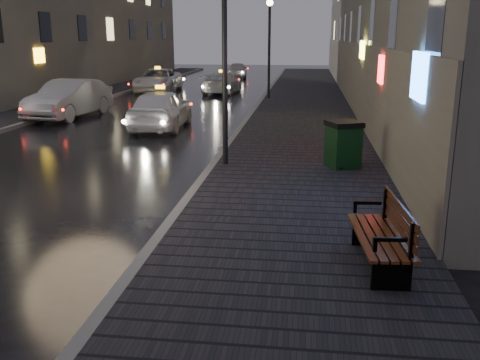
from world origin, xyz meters
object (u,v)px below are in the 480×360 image
object	(u,v)px
lamp_far	(269,37)
car_left_mid	(69,99)
taxi_near	(161,109)
trash_bin	(343,144)
bench	(385,234)
lamp_near	(225,38)
taxi_far	(158,80)
car_far	(237,70)
taxi_mid	(222,83)

from	to	relation	value
lamp_far	car_left_mid	world-z (taller)	lamp_far
lamp_far	taxi_near	world-z (taller)	lamp_far
trash_bin	taxi_near	size ratio (longest dim) A/B	0.27
bench	trash_bin	size ratio (longest dim) A/B	1.64
taxi_near	lamp_near	bearing A→B (deg)	117.27
taxi_near	car_left_mid	distance (m)	5.40
taxi_far	car_far	world-z (taller)	taxi_far
taxi_mid	bench	bearing A→B (deg)	108.59
taxi_far	car_far	bearing A→B (deg)	70.11
lamp_near	car_left_mid	xyz separation A→B (m)	(-8.33, 8.61, -2.66)
lamp_far	trash_bin	bearing A→B (deg)	-78.82
lamp_near	taxi_mid	world-z (taller)	lamp_near
bench	car_far	bearing A→B (deg)	95.95
taxi_near	car_left_mid	world-z (taller)	car_left_mid
lamp_near	taxi_near	distance (m)	7.62
taxi_mid	taxi_far	distance (m)	4.34
car_left_mid	taxi_mid	size ratio (longest dim) A/B	1.10
car_far	trash_bin	bearing A→B (deg)	95.72
lamp_near	taxi_far	size ratio (longest dim) A/B	0.99
lamp_far	taxi_mid	world-z (taller)	lamp_far
trash_bin	taxi_far	xyz separation A→B (m)	(-10.67, 20.17, -0.03)
car_left_mid	taxi_near	bearing A→B (deg)	-20.08
lamp_far	taxi_far	bearing A→B (deg)	150.69
taxi_near	car_far	xyz separation A→B (m)	(-0.41, 26.13, -0.10)
car_far	taxi_mid	bearing A→B (deg)	86.43
lamp_near	lamp_far	world-z (taller)	same
lamp_near	taxi_mid	bearing A→B (deg)	99.33
lamp_near	lamp_far	distance (m)	16.00
lamp_far	car_left_mid	size ratio (longest dim) A/B	1.05
lamp_near	taxi_mid	xyz separation A→B (m)	(-3.22, 19.62, -2.82)
taxi_near	car_far	size ratio (longest dim) A/B	1.15
lamp_near	car_far	distance (m)	32.69
trash_bin	car_far	world-z (taller)	trash_bin
taxi_near	car_far	bearing A→B (deg)	-91.20
car_left_mid	car_far	distance (m)	24.14
trash_bin	taxi_far	size ratio (longest dim) A/B	0.23
taxi_mid	car_far	size ratio (longest dim) A/B	1.15
bench	taxi_mid	bearing A→B (deg)	99.58
bench	taxi_far	size ratio (longest dim) A/B	0.38
lamp_near	trash_bin	world-z (taller)	lamp_near
lamp_far	bench	world-z (taller)	lamp_far
taxi_near	car_left_mid	xyz separation A→B (m)	(-4.84, 2.40, 0.05)
lamp_near	lamp_far	bearing A→B (deg)	90.00
trash_bin	taxi_near	world-z (taller)	taxi_near
lamp_near	taxi_far	world-z (taller)	lamp_near
lamp_far	car_far	bearing A→B (deg)	103.42
car_left_mid	taxi_mid	world-z (taller)	car_left_mid
car_left_mid	taxi_mid	distance (m)	12.14
lamp_far	taxi_near	distance (m)	10.75
bench	car_far	size ratio (longest dim) A/B	0.51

